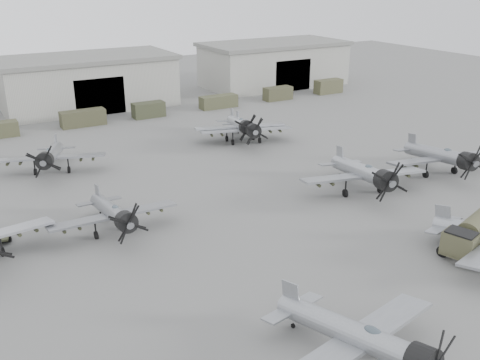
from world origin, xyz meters
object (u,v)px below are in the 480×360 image
at_px(aircraft_near_1, 362,338).
at_px(aircraft_far_1, 247,128).
at_px(aircraft_extra_536, 240,125).
at_px(aircraft_far_0, 50,156).
at_px(aircraft_mid_3, 443,156).
at_px(fuel_tanker, 473,232).
at_px(aircraft_mid_2, 365,173).
at_px(aircraft_mid_1, 114,213).

height_order(aircraft_near_1, aircraft_far_1, aircraft_near_1).
height_order(aircraft_far_1, aircraft_extra_536, same).
distance_m(aircraft_far_0, aircraft_far_1, 25.37).
bearing_deg(aircraft_near_1, aircraft_mid_3, 22.56).
bearing_deg(aircraft_near_1, fuel_tanker, 8.74).
bearing_deg(fuel_tanker, aircraft_far_1, 74.97).
distance_m(aircraft_near_1, aircraft_far_1, 44.63).
relative_size(aircraft_mid_2, aircraft_far_1, 1.08).
bearing_deg(aircraft_far_1, aircraft_mid_1, -126.60).
distance_m(aircraft_mid_3, aircraft_far_0, 44.71).
bearing_deg(aircraft_near_1, aircraft_mid_2, 36.43).
distance_m(aircraft_mid_1, aircraft_far_1, 29.34).
bearing_deg(fuel_tanker, aircraft_extra_536, 74.70).
bearing_deg(aircraft_far_1, aircraft_far_0, -165.62).
height_order(aircraft_far_1, fuel_tanker, aircraft_far_1).
relative_size(aircraft_near_1, fuel_tanker, 1.58).
relative_size(aircraft_near_1, aircraft_mid_2, 0.95).
bearing_deg(aircraft_far_0, aircraft_mid_3, -11.75).
distance_m(aircraft_mid_3, fuel_tanker, 17.90).
bearing_deg(aircraft_far_0, aircraft_extra_536, 20.27).
bearing_deg(aircraft_mid_3, aircraft_mid_2, -169.32).
relative_size(aircraft_near_1, aircraft_far_1, 1.02).
bearing_deg(fuel_tanker, aircraft_mid_2, 71.57).
bearing_deg(aircraft_far_0, aircraft_mid_1, -66.06).
height_order(aircraft_mid_1, aircraft_mid_2, aircraft_mid_2).
height_order(aircraft_mid_1, aircraft_far_0, aircraft_far_0).
relative_size(aircraft_mid_2, aircraft_far_0, 1.10).
relative_size(aircraft_mid_3, aircraft_far_0, 1.07).
xyz_separation_m(aircraft_far_0, fuel_tanker, (26.51, -36.24, -0.55)).
height_order(aircraft_mid_2, aircraft_far_0, aircraft_mid_2).
distance_m(aircraft_mid_3, aircraft_extra_536, 26.78).
relative_size(aircraft_near_1, aircraft_extra_536, 1.02).
relative_size(aircraft_extra_536, fuel_tanker, 1.55).
height_order(aircraft_mid_3, aircraft_far_0, aircraft_mid_3).
relative_size(aircraft_far_0, aircraft_far_1, 0.99).
bearing_deg(aircraft_mid_2, aircraft_extra_536, 107.95).
distance_m(aircraft_mid_2, aircraft_far_0, 35.19).
xyz_separation_m(aircraft_far_1, aircraft_extra_536, (0.11, 1.89, 0.00)).
relative_size(aircraft_mid_1, aircraft_far_1, 0.91).
xyz_separation_m(aircraft_mid_2, aircraft_mid_3, (11.56, -0.15, -0.07)).
distance_m(aircraft_mid_1, aircraft_mid_3, 37.07).
bearing_deg(aircraft_near_1, aircraft_far_1, 56.91).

